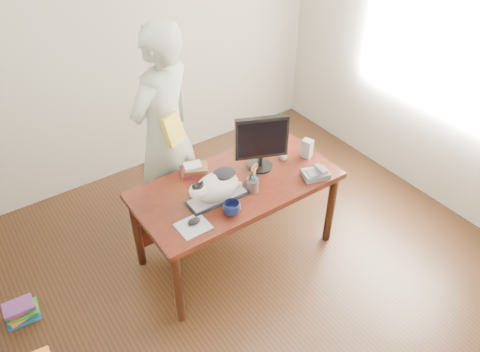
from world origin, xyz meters
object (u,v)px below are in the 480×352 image
Objects in this scene: cat at (215,186)px; person at (165,132)px; speaker at (307,148)px; mouse at (194,221)px; baseball at (283,157)px; desk at (231,192)px; calculator at (271,142)px; keyboard at (217,198)px; coffee_mug at (232,208)px; book_stack at (195,169)px; book_pile_b at (21,311)px; phone at (316,174)px; pen_cup at (253,184)px; monitor at (262,141)px.

person is (0.00, 0.79, 0.06)m from cat.
person is at bearing 120.01° from speaker.
baseball reaches higher than mouse.
calculator is at bearing 19.35° from desk.
cat is at bearing -171.64° from keyboard.
cat is 3.56× the size of coffee_mug.
book_stack is 0.98× the size of book_pile_b.
keyboard is 1.83× the size of book_pile_b.
book_stack is (-0.69, 0.27, 0.00)m from baseball.
speaker reaches higher than desk.
speaker is 1.19m from person.
phone is 2.47m from book_pile_b.
desk is 0.53m from baseball.
pen_cup reaches higher than coffee_mug.
pen_cup is at bearing 5.84° from mouse.
keyboard is 0.30m from mouse.
person is (0.26, 0.91, 0.17)m from mouse.
desk is 6.30× the size of book_stack.
mouse is 1.49× the size of baseball.
keyboard is at bearing -71.85° from book_stack.
person is at bearing 110.69° from desk.
keyboard is at bearing -145.03° from desk.
person reaches higher than monitor.
keyboard is 2.93× the size of speaker.
phone reaches higher than mouse.
desk is 0.61m from calculator.
person reaches higher than desk.
person reaches higher than book_pile_b.
monitor is at bearing 32.74° from coffee_mug.
coffee_mug reaches higher than baseball.
phone is 1.29m from person.
mouse is 0.39× the size of book_stack.
mouse is (-0.27, -0.13, 0.01)m from keyboard.
desk is 3.51× the size of cat.
book_stack is at bearing 148.06° from calculator.
pen_cup is 0.13× the size of person.
book_stack is at bearing 138.06° from speaker.
pen_cup reaches higher than speaker.
keyboard is 0.20m from coffee_mug.
speaker is 0.63× the size of book_stack.
person is (-0.01, 0.98, 0.14)m from coffee_mug.
desk is 0.32m from keyboard.
book_stack is at bearing 119.43° from pen_cup.
coffee_mug reaches higher than book_stack.
phone is at bearing -13.20° from cat.
monitor reaches higher than phone.
cat is 1.94× the size of phone.
person reaches higher than pen_cup.
calculator is at bearing 23.91° from mouse.
coffee_mug is (-0.00, -0.19, 0.04)m from keyboard.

